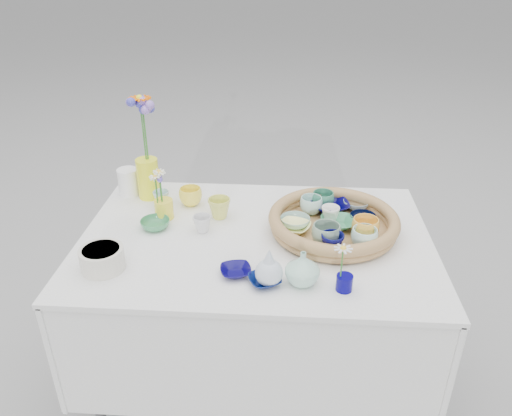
# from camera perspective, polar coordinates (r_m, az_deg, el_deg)

# --- Properties ---
(ground) EXTENTS (80.00, 80.00, 0.00)m
(ground) POSITION_cam_1_polar(r_m,az_deg,el_deg) (2.30, -0.04, -19.75)
(ground) COLOR gray
(display_table) EXTENTS (1.26, 0.86, 0.77)m
(display_table) POSITION_cam_1_polar(r_m,az_deg,el_deg) (2.30, -0.04, -19.75)
(display_table) COLOR white
(display_table) RESTS_ON ground
(wicker_tray) EXTENTS (0.47, 0.47, 0.08)m
(wicker_tray) POSITION_cam_1_polar(r_m,az_deg,el_deg) (1.83, 8.83, -1.66)
(wicker_tray) COLOR olive
(wicker_tray) RESTS_ON display_table
(tray_ceramic_0) EXTENTS (0.18, 0.18, 0.04)m
(tray_ceramic_0) POSITION_cam_1_polar(r_m,az_deg,el_deg) (1.95, 8.42, 0.28)
(tray_ceramic_0) COLOR #040142
(tray_ceramic_0) RESTS_ON wicker_tray
(tray_ceramic_1) EXTENTS (0.11, 0.11, 0.03)m
(tray_ceramic_1) POSITION_cam_1_polar(r_m,az_deg,el_deg) (1.89, 12.10, -1.19)
(tray_ceramic_1) COLOR black
(tray_ceramic_1) RESTS_ON wicker_tray
(tray_ceramic_2) EXTENTS (0.13, 0.13, 0.08)m
(tray_ceramic_2) POSITION_cam_1_polar(r_m,az_deg,el_deg) (1.78, 12.37, -2.29)
(tray_ceramic_2) COLOR #F5B13E
(tray_ceramic_2) RESTS_ON wicker_tray
(tray_ceramic_3) EXTENTS (0.13, 0.13, 0.03)m
(tray_ceramic_3) POSITION_cam_1_polar(r_m,az_deg,el_deg) (1.84, 9.28, -1.72)
(tray_ceramic_3) COLOR #37855A
(tray_ceramic_3) RESTS_ON wicker_tray
(tray_ceramic_4) EXTENTS (0.11, 0.11, 0.08)m
(tray_ceramic_4) POSITION_cam_1_polar(r_m,az_deg,el_deg) (1.72, 8.02, -3.08)
(tray_ceramic_4) COLOR gray
(tray_ceramic_4) RESTS_ON wicker_tray
(tray_ceramic_5) EXTENTS (0.12, 0.12, 0.03)m
(tray_ceramic_5) POSITION_cam_1_polar(r_m,az_deg,el_deg) (1.83, 4.48, -1.59)
(tray_ceramic_5) COLOR #96BEB6
(tray_ceramic_5) RESTS_ON wicker_tray
(tray_ceramic_6) EXTENTS (0.11, 0.11, 0.07)m
(tray_ceramic_6) POSITION_cam_1_polar(r_m,az_deg,el_deg) (1.91, 6.31, 0.31)
(tray_ceramic_6) COLOR silver
(tray_ceramic_6) RESTS_ON wicker_tray
(tray_ceramic_7) EXTENTS (0.08, 0.08, 0.06)m
(tray_ceramic_7) POSITION_cam_1_polar(r_m,az_deg,el_deg) (1.86, 8.49, -0.74)
(tray_ceramic_7) COLOR white
(tray_ceramic_7) RESTS_ON wicker_tray
(tray_ceramic_8) EXTENTS (0.13, 0.13, 0.03)m
(tray_ceramic_8) POSITION_cam_1_polar(r_m,az_deg,el_deg) (1.99, 11.35, 0.44)
(tray_ceramic_8) COLOR #9DBFD8
(tray_ceramic_8) RESTS_ON wicker_tray
(tray_ceramic_9) EXTENTS (0.09, 0.09, 0.07)m
(tray_ceramic_9) POSITION_cam_1_polar(r_m,az_deg,el_deg) (1.68, 8.69, -4.05)
(tray_ceramic_9) COLOR #050641
(tray_ceramic_9) RESTS_ON wicker_tray
(tray_ceramic_10) EXTENTS (0.15, 0.15, 0.03)m
(tray_ceramic_10) POSITION_cam_1_polar(r_m,az_deg,el_deg) (1.80, 4.39, -2.21)
(tray_ceramic_10) COLOR #FFFE91
(tray_ceramic_10) RESTS_ON wicker_tray
(tray_ceramic_11) EXTENTS (0.12, 0.12, 0.07)m
(tray_ceramic_11) POSITION_cam_1_polar(r_m,az_deg,el_deg) (1.73, 12.26, -3.37)
(tray_ceramic_11) COLOR silver
(tray_ceramic_11) RESTS_ON wicker_tray
(tray_ceramic_12) EXTENTS (0.10, 0.10, 0.07)m
(tray_ceramic_12) POSITION_cam_1_polar(r_m,az_deg,el_deg) (1.96, 7.66, 0.89)
(tray_ceramic_12) COLOR #398264
(tray_ceramic_12) RESTS_ON wicker_tray
(loose_ceramic_0) EXTENTS (0.11, 0.11, 0.07)m
(loose_ceramic_0) POSITION_cam_1_polar(r_m,az_deg,el_deg) (2.02, -7.49, 1.33)
(loose_ceramic_0) COLOR #FEE742
(loose_ceramic_0) RESTS_ON display_table
(loose_ceramic_1) EXTENTS (0.09, 0.09, 0.08)m
(loose_ceramic_1) POSITION_cam_1_polar(r_m,az_deg,el_deg) (1.91, -4.21, -0.01)
(loose_ceramic_1) COLOR #D1D456
(loose_ceramic_1) RESTS_ON display_table
(loose_ceramic_2) EXTENTS (0.11, 0.11, 0.03)m
(loose_ceramic_2) POSITION_cam_1_polar(r_m,az_deg,el_deg) (1.88, -11.44, -1.82)
(loose_ceramic_2) COLOR #3B8A55
(loose_ceramic_2) RESTS_ON display_table
(loose_ceramic_3) EXTENTS (0.07, 0.07, 0.06)m
(loose_ceramic_3) POSITION_cam_1_polar(r_m,az_deg,el_deg) (1.83, -6.17, -1.81)
(loose_ceramic_3) COLOR silver
(loose_ceramic_3) RESTS_ON display_table
(loose_ceramic_4) EXTENTS (0.12, 0.12, 0.02)m
(loose_ceramic_4) POSITION_cam_1_polar(r_m,az_deg,el_deg) (1.60, -2.34, -7.22)
(loose_ceramic_4) COLOR #070345
(loose_ceramic_4) RESTS_ON display_table
(loose_ceramic_5) EXTENTS (0.07, 0.07, 0.06)m
(loose_ceramic_5) POSITION_cam_1_polar(r_m,az_deg,el_deg) (2.04, -10.77, 1.11)
(loose_ceramic_5) COLOR #ACD3C9
(loose_ceramic_5) RESTS_ON display_table
(loose_ceramic_6) EXTENTS (0.13, 0.13, 0.02)m
(loose_ceramic_6) POSITION_cam_1_polar(r_m,az_deg,el_deg) (1.56, 1.01, -8.27)
(loose_ceramic_6) COLOR #071650
(loose_ceramic_6) RESTS_ON display_table
(fluted_bowl) EXTENTS (0.17, 0.17, 0.07)m
(fluted_bowl) POSITION_cam_1_polar(r_m,az_deg,el_deg) (1.69, -17.17, -5.56)
(fluted_bowl) COLOR beige
(fluted_bowl) RESTS_ON display_table
(bud_vase_paleblue) EXTENTS (0.10, 0.10, 0.13)m
(bud_vase_paleblue) POSITION_cam_1_polar(r_m,az_deg,el_deg) (1.53, 1.49, -6.69)
(bud_vase_paleblue) COLOR silver
(bud_vase_paleblue) RESTS_ON display_table
(bud_vase_seafoam) EXTENTS (0.12, 0.12, 0.11)m
(bud_vase_seafoam) POSITION_cam_1_polar(r_m,az_deg,el_deg) (1.55, 5.35, -6.85)
(bud_vase_seafoam) COLOR #A2D3BD
(bud_vase_seafoam) RESTS_ON display_table
(bud_vase_cobalt) EXTENTS (0.07, 0.07, 0.05)m
(bud_vase_cobalt) POSITION_cam_1_polar(r_m,az_deg,el_deg) (1.55, 10.06, -8.41)
(bud_vase_cobalt) COLOR #04005E
(bud_vase_cobalt) RESTS_ON display_table
(single_daisy) EXTENTS (0.08, 0.08, 0.12)m
(single_daisy) POSITION_cam_1_polar(r_m,az_deg,el_deg) (1.51, 9.78, -6.17)
(single_daisy) COLOR silver
(single_daisy) RESTS_ON bud_vase_cobalt
(tall_vase_yellow) EXTENTS (0.09, 0.09, 0.17)m
(tall_vase_yellow) POSITION_cam_1_polar(r_m,az_deg,el_deg) (2.09, -12.22, 3.32)
(tall_vase_yellow) COLOR yellow
(tall_vase_yellow) RESTS_ON display_table
(gerbera) EXTENTS (0.13, 0.13, 0.27)m
(gerbera) POSITION_cam_1_polar(r_m,az_deg,el_deg) (2.02, -12.80, 8.74)
(gerbera) COLOR #FF6600
(gerbera) RESTS_ON tall_vase_yellow
(hydrangea) EXTENTS (0.11, 0.11, 0.30)m
(hydrangea) POSITION_cam_1_polar(r_m,az_deg,el_deg) (2.02, -12.54, 8.32)
(hydrangea) COLOR #3D3CAD
(hydrangea) RESTS_ON tall_vase_yellow
(white_pitcher) EXTENTS (0.14, 0.13, 0.11)m
(white_pitcher) POSITION_cam_1_polar(r_m,az_deg,el_deg) (2.14, -14.37, 2.89)
(white_pitcher) COLOR white
(white_pitcher) RESTS_ON display_table
(daisy_cup) EXTENTS (0.08, 0.08, 0.08)m
(daisy_cup) POSITION_cam_1_polar(r_m,az_deg,el_deg) (1.94, -10.46, -0.12)
(daisy_cup) COLOR yellow
(daisy_cup) RESTS_ON display_table
(daisy_posy) EXTENTS (0.09, 0.09, 0.13)m
(daisy_posy) POSITION_cam_1_polar(r_m,az_deg,el_deg) (1.88, -11.20, 2.55)
(daisy_posy) COLOR white
(daisy_posy) RESTS_ON daisy_cup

